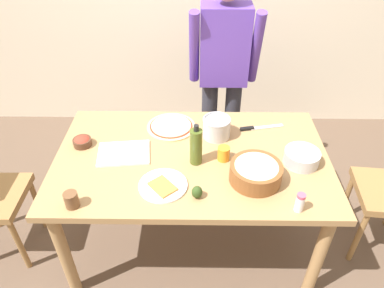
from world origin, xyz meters
The scene contains 16 objects.
ground centered at (0.00, 0.00, 0.00)m, with size 8.00×8.00×0.00m, color brown.
dining_table centered at (0.00, 0.00, 0.67)m, with size 1.60×0.96×0.76m.
person_cook centered at (0.22, 0.76, 0.94)m, with size 0.49×0.25×1.62m.
pizza_raw_on_board centered at (-0.14, 0.29, 0.77)m, with size 0.31×0.31×0.02m.
plate_with_slice centered at (-0.15, -0.26, 0.77)m, with size 0.26×0.26×0.02m.
popcorn_bowl centered at (0.34, -0.20, 0.82)m, with size 0.28×0.28×0.11m.
mixing_bowl_steel centered at (0.62, -0.05, 0.80)m, with size 0.20×0.20×0.08m.
small_sauce_bowl centered at (-0.66, 0.10, 0.79)m, with size 0.11×0.11×0.06m.
olive_oil_bottle centered at (0.02, -0.05, 0.87)m, with size 0.07×0.07×0.26m.
steel_pot centered at (0.15, 0.20, 0.83)m, with size 0.17×0.17×0.13m.
cup_orange centered at (0.18, -0.03, 0.80)m, with size 0.07×0.07×0.09m, color orange.
cup_small_brown centered at (-0.59, -0.40, 0.80)m, with size 0.07×0.07×0.09m, color brown.
salt_shaker centered at (0.53, -0.41, 0.81)m, with size 0.04×0.04×0.11m.
cutting_board_white centered at (-0.40, 0.01, 0.77)m, with size 0.30×0.22×0.01m, color white.
chef_knife centered at (0.41, 0.28, 0.77)m, with size 0.29×0.08×0.02m.
avocado centered at (0.03, -0.33, 0.80)m, with size 0.06×0.06×0.07m, color #2D4219.
Camera 1 is at (0.02, -1.62, 2.10)m, focal length 33.62 mm.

